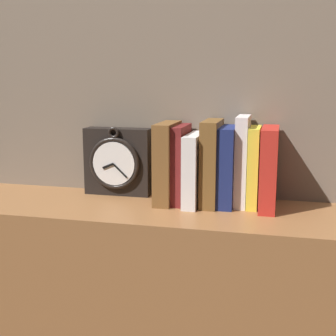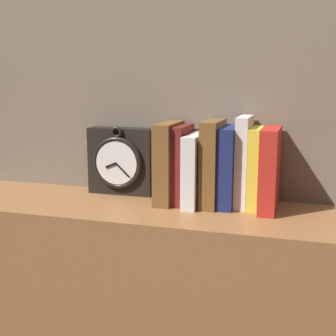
{
  "view_description": "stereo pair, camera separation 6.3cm",
  "coord_description": "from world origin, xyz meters",
  "px_view_note": "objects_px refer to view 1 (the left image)",
  "views": [
    {
      "loc": [
        0.26,
        -1.06,
        1.14
      ],
      "look_at": [
        0.0,
        0.0,
        0.92
      ],
      "focal_mm": 50.0,
      "sensor_mm": 36.0,
      "label": 1
    },
    {
      "loc": [
        0.32,
        -1.05,
        1.14
      ],
      "look_at": [
        0.0,
        0.0,
        0.92
      ],
      "focal_mm": 50.0,
      "sensor_mm": 36.0,
      "label": 2
    }
  ],
  "objects_px": {
    "clock": "(118,162)",
    "book_slot3_brown": "(212,163)",
    "book_slot4_navy": "(228,166)",
    "book_slot6_yellow": "(254,167)",
    "book_slot0_brown": "(167,163)",
    "book_slot1_maroon": "(181,164)",
    "book_slot7_red": "(269,168)",
    "book_slot5_white": "(242,161)",
    "book_slot2_white": "(194,169)"
  },
  "relations": [
    {
      "from": "book_slot2_white",
      "to": "book_slot7_red",
      "type": "distance_m",
      "value": 0.18
    },
    {
      "from": "book_slot3_brown",
      "to": "book_slot4_navy",
      "type": "relative_size",
      "value": 1.08
    },
    {
      "from": "book_slot2_white",
      "to": "book_slot6_yellow",
      "type": "xyz_separation_m",
      "value": [
        0.14,
        0.02,
        0.01
      ]
    },
    {
      "from": "book_slot6_yellow",
      "to": "book_slot7_red",
      "type": "height_order",
      "value": "book_slot7_red"
    },
    {
      "from": "book_slot4_navy",
      "to": "book_slot6_yellow",
      "type": "height_order",
      "value": "same"
    },
    {
      "from": "book_slot3_brown",
      "to": "book_slot5_white",
      "type": "xyz_separation_m",
      "value": [
        0.07,
        0.01,
        0.01
      ]
    },
    {
      "from": "book_slot5_white",
      "to": "book_slot6_yellow",
      "type": "height_order",
      "value": "book_slot5_white"
    },
    {
      "from": "book_slot4_navy",
      "to": "book_slot0_brown",
      "type": "bearing_deg",
      "value": -177.65
    },
    {
      "from": "clock",
      "to": "book_slot5_white",
      "type": "relative_size",
      "value": 0.85
    },
    {
      "from": "clock",
      "to": "book_slot7_red",
      "type": "relative_size",
      "value": 0.95
    },
    {
      "from": "clock",
      "to": "book_slot4_navy",
      "type": "relative_size",
      "value": 0.96
    },
    {
      "from": "book_slot4_navy",
      "to": "book_slot6_yellow",
      "type": "bearing_deg",
      "value": 6.38
    },
    {
      "from": "book_slot0_brown",
      "to": "book_slot2_white",
      "type": "bearing_deg",
      "value": -3.32
    },
    {
      "from": "book_slot0_brown",
      "to": "book_slot6_yellow",
      "type": "distance_m",
      "value": 0.22
    },
    {
      "from": "book_slot0_brown",
      "to": "book_slot5_white",
      "type": "relative_size",
      "value": 0.91
    },
    {
      "from": "book_slot2_white",
      "to": "book_slot7_red",
      "type": "bearing_deg",
      "value": 0.51
    },
    {
      "from": "book_slot0_brown",
      "to": "book_slot7_red",
      "type": "bearing_deg",
      "value": -0.56
    },
    {
      "from": "clock",
      "to": "book_slot3_brown",
      "type": "xyz_separation_m",
      "value": [
        0.26,
        -0.04,
        0.01
      ]
    },
    {
      "from": "clock",
      "to": "book_slot2_white",
      "type": "height_order",
      "value": "clock"
    },
    {
      "from": "book_slot0_brown",
      "to": "book_slot4_navy",
      "type": "xyz_separation_m",
      "value": [
        0.15,
        0.01,
        -0.0
      ]
    },
    {
      "from": "book_slot3_brown",
      "to": "book_slot0_brown",
      "type": "bearing_deg",
      "value": -178.49
    },
    {
      "from": "clock",
      "to": "book_slot7_red",
      "type": "height_order",
      "value": "book_slot7_red"
    },
    {
      "from": "book_slot0_brown",
      "to": "book_slot1_maroon",
      "type": "bearing_deg",
      "value": 10.46
    },
    {
      "from": "clock",
      "to": "book_slot5_white",
      "type": "height_order",
      "value": "book_slot5_white"
    },
    {
      "from": "clock",
      "to": "book_slot4_navy",
      "type": "height_order",
      "value": "book_slot4_navy"
    },
    {
      "from": "book_slot7_red",
      "to": "clock",
      "type": "bearing_deg",
      "value": 173.73
    },
    {
      "from": "book_slot0_brown",
      "to": "book_slot2_white",
      "type": "relative_size",
      "value": 1.15
    },
    {
      "from": "book_slot4_navy",
      "to": "book_slot6_yellow",
      "type": "xyz_separation_m",
      "value": [
        0.06,
        0.01,
        0.0
      ]
    },
    {
      "from": "book_slot3_brown",
      "to": "book_slot7_red",
      "type": "height_order",
      "value": "book_slot3_brown"
    },
    {
      "from": "book_slot0_brown",
      "to": "book_slot4_navy",
      "type": "distance_m",
      "value": 0.15
    },
    {
      "from": "book_slot3_brown",
      "to": "book_slot4_navy",
      "type": "xyz_separation_m",
      "value": [
        0.04,
        0.0,
        -0.01
      ]
    },
    {
      "from": "book_slot4_navy",
      "to": "book_slot5_white",
      "type": "xyz_separation_m",
      "value": [
        0.03,
        0.01,
        0.01
      ]
    },
    {
      "from": "book_slot1_maroon",
      "to": "book_slot7_red",
      "type": "height_order",
      "value": "book_slot7_red"
    },
    {
      "from": "book_slot0_brown",
      "to": "book_slot3_brown",
      "type": "distance_m",
      "value": 0.11
    },
    {
      "from": "book_slot2_white",
      "to": "book_slot7_red",
      "type": "relative_size",
      "value": 0.9
    },
    {
      "from": "book_slot1_maroon",
      "to": "book_slot7_red",
      "type": "xyz_separation_m",
      "value": [
        0.22,
        -0.01,
        0.0
      ]
    },
    {
      "from": "book_slot5_white",
      "to": "book_slot6_yellow",
      "type": "xyz_separation_m",
      "value": [
        0.03,
        -0.0,
        -0.01
      ]
    },
    {
      "from": "book_slot3_brown",
      "to": "book_slot6_yellow",
      "type": "distance_m",
      "value": 0.1
    },
    {
      "from": "book_slot0_brown",
      "to": "book_slot4_navy",
      "type": "bearing_deg",
      "value": 2.35
    },
    {
      "from": "clock",
      "to": "book_slot2_white",
      "type": "relative_size",
      "value": 1.06
    },
    {
      "from": "book_slot3_brown",
      "to": "book_slot7_red",
      "type": "bearing_deg",
      "value": -2.22
    },
    {
      "from": "clock",
      "to": "book_slot4_navy",
      "type": "xyz_separation_m",
      "value": [
        0.3,
        -0.04,
        0.01
      ]
    },
    {
      "from": "book_slot0_brown",
      "to": "book_slot5_white",
      "type": "height_order",
      "value": "book_slot5_white"
    },
    {
      "from": "clock",
      "to": "book_slot3_brown",
      "type": "distance_m",
      "value": 0.26
    },
    {
      "from": "book_slot6_yellow",
      "to": "book_slot7_red",
      "type": "bearing_deg",
      "value": -23.49
    },
    {
      "from": "book_slot5_white",
      "to": "book_slot3_brown",
      "type": "bearing_deg",
      "value": -170.36
    },
    {
      "from": "book_slot0_brown",
      "to": "book_slot7_red",
      "type": "xyz_separation_m",
      "value": [
        0.25,
        -0.0,
        -0.0
      ]
    },
    {
      "from": "book_slot3_brown",
      "to": "book_slot5_white",
      "type": "relative_size",
      "value": 0.95
    },
    {
      "from": "book_slot6_yellow",
      "to": "book_slot1_maroon",
      "type": "bearing_deg",
      "value": -177.78
    },
    {
      "from": "book_slot7_red",
      "to": "book_slot1_maroon",
      "type": "bearing_deg",
      "value": 177.68
    }
  ]
}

